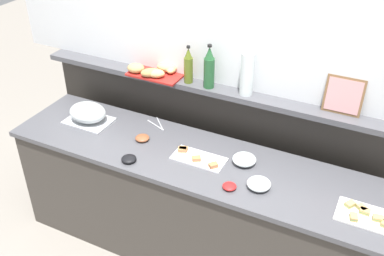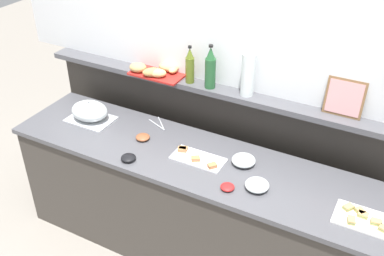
# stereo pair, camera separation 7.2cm
# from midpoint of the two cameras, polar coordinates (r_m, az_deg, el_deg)

# --- Properties ---
(ground_plane) EXTENTS (12.00, 12.00, 0.00)m
(ground_plane) POSITION_cam_midpoint_polar(r_m,az_deg,el_deg) (3.98, 3.40, -9.37)
(ground_plane) COLOR gray
(buffet_counter) EXTENTS (2.64, 0.65, 0.89)m
(buffet_counter) POSITION_cam_midpoint_polar(r_m,az_deg,el_deg) (3.28, -0.60, -9.88)
(buffet_counter) COLOR #3D3833
(buffet_counter) RESTS_ON ground_plane
(back_ledge_unit) EXTENTS (2.91, 0.22, 1.20)m
(back_ledge_unit) POSITION_cam_midpoint_polar(r_m,az_deg,el_deg) (3.52, 3.08, -2.67)
(back_ledge_unit) COLOR #3D3833
(back_ledge_unit) RESTS_ON ground_plane
(sandwich_platter_rear) EXTENTS (0.35, 0.17, 0.04)m
(sandwich_platter_rear) POSITION_cam_midpoint_polar(r_m,az_deg,el_deg) (2.97, -0.01, -3.80)
(sandwich_platter_rear) COLOR white
(sandwich_platter_rear) RESTS_ON buffet_counter
(sandwich_platter_side) EXTENTS (0.31, 0.21, 0.04)m
(sandwich_platter_side) POSITION_cam_midpoint_polar(r_m,az_deg,el_deg) (2.72, 20.35, -10.32)
(sandwich_platter_side) COLOR white
(sandwich_platter_side) RESTS_ON buffet_counter
(serving_cloche) EXTENTS (0.34, 0.24, 0.17)m
(serving_cloche) POSITION_cam_midpoint_polar(r_m,az_deg,el_deg) (3.42, -13.66, 1.84)
(serving_cloche) COLOR #B7BABF
(serving_cloche) RESTS_ON buffet_counter
(glass_bowl_large) EXTENTS (0.16, 0.16, 0.06)m
(glass_bowl_large) POSITION_cam_midpoint_polar(r_m,az_deg,el_deg) (2.94, 5.94, -4.02)
(glass_bowl_large) COLOR silver
(glass_bowl_large) RESTS_ON buffet_counter
(glass_bowl_medium) EXTENTS (0.15, 0.15, 0.06)m
(glass_bowl_medium) POSITION_cam_midpoint_polar(r_m,az_deg,el_deg) (2.76, 7.72, -7.06)
(glass_bowl_medium) COLOR silver
(glass_bowl_medium) RESTS_ON buffet_counter
(condiment_bowl_red) EXTENTS (0.09, 0.09, 0.03)m
(condiment_bowl_red) POSITION_cam_midpoint_polar(r_m,az_deg,el_deg) (2.74, 4.01, -7.39)
(condiment_bowl_red) COLOR red
(condiment_bowl_red) RESTS_ON buffet_counter
(condiment_bowl_dark) EXTENTS (0.10, 0.10, 0.03)m
(condiment_bowl_dark) POSITION_cam_midpoint_polar(r_m,az_deg,el_deg) (2.98, -8.70, -3.89)
(condiment_bowl_dark) COLOR black
(condiment_bowl_dark) RESTS_ON buffet_counter
(condiment_bowl_teal) EXTENTS (0.10, 0.10, 0.04)m
(condiment_bowl_teal) POSITION_cam_midpoint_polar(r_m,az_deg,el_deg) (3.17, -6.97, -1.26)
(condiment_bowl_teal) COLOR brown
(condiment_bowl_teal) RESTS_ON buffet_counter
(serving_tongs) EXTENTS (0.18, 0.14, 0.01)m
(serving_tongs) POSITION_cam_midpoint_polar(r_m,az_deg,el_deg) (3.33, -4.95, 0.40)
(serving_tongs) COLOR #B7BABF
(serving_tongs) RESTS_ON buffet_counter
(olive_oil_bottle) EXTENTS (0.06, 0.06, 0.28)m
(olive_oil_bottle) POSITION_cam_midpoint_polar(r_m,az_deg,el_deg) (3.18, -1.12, 7.83)
(olive_oil_bottle) COLOR #56661E
(olive_oil_bottle) RESTS_ON back_ledge_unit
(wine_bottle_green) EXTENTS (0.08, 0.08, 0.32)m
(wine_bottle_green) POSITION_cam_midpoint_polar(r_m,az_deg,el_deg) (3.11, 1.52, 7.56)
(wine_bottle_green) COLOR #23562D
(wine_bottle_green) RESTS_ON back_ledge_unit
(bread_basket) EXTENTS (0.41, 0.31, 0.08)m
(bread_basket) POSITION_cam_midpoint_polar(r_m,az_deg,el_deg) (3.34, -4.98, 7.31)
(bread_basket) COLOR #B2231E
(bread_basket) RESTS_ON back_ledge_unit
(framed_picture) EXTENTS (0.24, 0.06, 0.24)m
(framed_picture) POSITION_cam_midpoint_polar(r_m,az_deg,el_deg) (2.95, 18.01, 3.91)
(framed_picture) COLOR brown
(framed_picture) RESTS_ON back_ledge_unit
(water_carafe) EXTENTS (0.09, 0.09, 0.30)m
(water_carafe) POSITION_cam_midpoint_polar(r_m,az_deg,el_deg) (3.03, 6.31, 6.81)
(water_carafe) COLOR silver
(water_carafe) RESTS_ON back_ledge_unit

